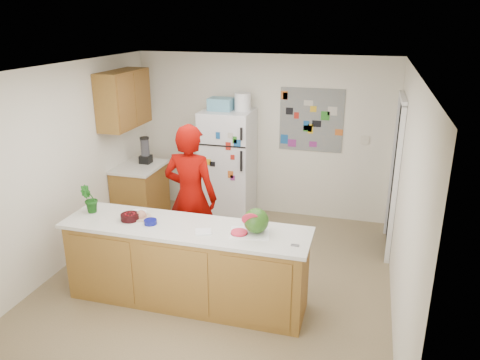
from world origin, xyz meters
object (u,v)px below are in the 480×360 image
(person, at_px, (191,197))
(watermelon, at_px, (256,221))
(cherry_bowl, at_px, (130,217))
(refrigerator, at_px, (228,165))

(person, bearing_deg, watermelon, 144.59)
(watermelon, xyz_separation_m, cherry_bowl, (-1.40, -0.05, -0.11))
(refrigerator, relative_size, watermelon, 6.57)
(refrigerator, bearing_deg, person, -89.58)
(cherry_bowl, bearing_deg, watermelon, 1.88)
(person, xyz_separation_m, cherry_bowl, (-0.39, -0.80, 0.03))
(refrigerator, bearing_deg, cherry_bowl, -99.09)
(refrigerator, distance_m, watermelon, 2.57)
(person, height_order, cherry_bowl, person)
(refrigerator, relative_size, cherry_bowl, 8.51)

